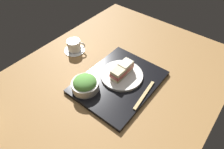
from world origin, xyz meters
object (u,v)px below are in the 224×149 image
sandwich_plate (122,75)px  sandwich_far (126,67)px  coffee_cup (74,46)px  chopsticks_pair (144,95)px  sandwich_near (118,74)px  salad_bowl (85,84)px

sandwich_plate → sandwich_far: size_ratio=2.89×
coffee_cup → chopsticks_pair: bearing=-95.1°
sandwich_near → coffee_cup: size_ratio=0.62×
sandwich_near → salad_bowl: (-14.49, 8.54, -0.82)cm
sandwich_plate → sandwich_near: size_ratio=2.87×
salad_bowl → chopsticks_pair: salad_bowl is taller
coffee_cup → sandwich_far: bearing=-86.7°
salad_bowl → coffee_cup: 32.71cm
sandwich_near → sandwich_plate: bearing=0.4°
sandwich_plate → coffee_cup: (0.96, 35.46, 0.73)cm
sandwich_plate → salad_bowl: size_ratio=1.64×
sandwich_plate → coffee_cup: bearing=88.5°
sandwich_near → chopsticks_pair: (-0.56, -15.64, -3.67)cm
sandwich_plate → chopsticks_pair: bearing=-102.8°
sandwich_near → salad_bowl: salad_bowl is taller
chopsticks_pair → coffee_cup: size_ratio=1.60×
sandwich_far → chopsticks_pair: bearing=-112.7°
sandwich_near → sandwich_far: size_ratio=1.00×
sandwich_plate → chopsticks_pair: size_ratio=1.11×
sandwich_plate → coffee_cup: size_ratio=1.77×
chopsticks_pair → coffee_cup: bearing=84.9°
sandwich_near → salad_bowl: size_ratio=0.57×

